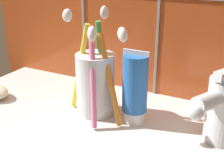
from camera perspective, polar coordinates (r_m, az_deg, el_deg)
sink_counter at (r=50.27cm, az=-1.23°, el=-9.71°), size 64.99×36.14×2.00cm
toothbrush_cup at (r=53.08cm, az=-3.02°, el=0.51°), size 13.87×11.26×18.23cm
toothpaste_tube at (r=50.10cm, az=4.22°, el=-0.73°), size 4.30×4.09×12.36cm
sink_faucet at (r=47.58cm, az=19.58°, el=-4.23°), size 6.72×10.00×11.40cm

